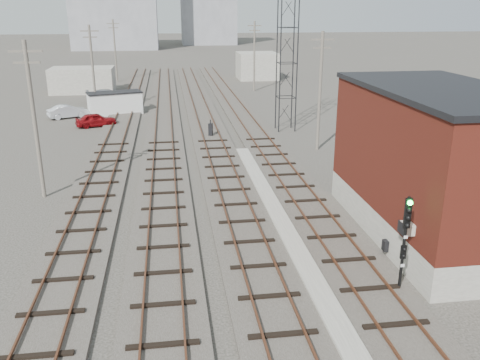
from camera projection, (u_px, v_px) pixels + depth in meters
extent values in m
plane|color=#282621|center=(205.00, 90.00, 69.23)|extent=(320.00, 320.00, 0.00)
cube|color=#332D28|center=(246.00, 121.00, 49.85)|extent=(3.20, 90.00, 0.20)
cube|color=#4C2816|center=(239.00, 118.00, 49.68)|extent=(0.07, 90.00, 0.12)
cube|color=#4C2816|center=(253.00, 118.00, 49.87)|extent=(0.07, 90.00, 0.12)
cube|color=#332D28|center=(205.00, 122.00, 49.32)|extent=(3.20, 90.00, 0.20)
cube|color=#4C2816|center=(198.00, 120.00, 49.15)|extent=(0.07, 90.00, 0.12)
cube|color=#4C2816|center=(213.00, 119.00, 49.34)|extent=(0.07, 90.00, 0.12)
cube|color=#332D28|center=(164.00, 123.00, 48.78)|extent=(3.20, 90.00, 0.20)
cube|color=#4C2816|center=(156.00, 121.00, 48.62)|extent=(0.07, 90.00, 0.12)
cube|color=#4C2816|center=(171.00, 120.00, 48.81)|extent=(0.07, 90.00, 0.12)
cube|color=#332D28|center=(121.00, 124.00, 48.25)|extent=(3.20, 90.00, 0.20)
cube|color=#4C2816|center=(114.00, 122.00, 48.08)|extent=(0.07, 90.00, 0.12)
cube|color=#4C2816|center=(129.00, 122.00, 48.28)|extent=(0.07, 90.00, 0.12)
cube|color=gray|center=(281.00, 223.00, 26.14)|extent=(0.90, 28.00, 0.26)
cube|color=gray|center=(429.00, 219.00, 25.00)|extent=(6.00, 12.00, 1.50)
cube|color=#4D1F12|center=(438.00, 151.00, 23.87)|extent=(6.00, 12.00, 5.50)
cube|color=black|center=(446.00, 90.00, 22.95)|extent=(6.20, 12.20, 0.25)
cube|color=beige|center=(407.00, 228.00, 20.34)|extent=(0.45, 0.62, 0.45)
cube|color=black|center=(385.00, 246.00, 22.79)|extent=(0.20, 0.35, 0.50)
cylinder|color=black|center=(281.00, 46.00, 43.31)|extent=(0.10, 0.10, 15.00)
cylinder|color=black|center=(298.00, 46.00, 43.50)|extent=(0.10, 0.10, 15.00)
cylinder|color=black|center=(277.00, 45.00, 44.71)|extent=(0.10, 0.10, 15.00)
cylinder|color=black|center=(294.00, 45.00, 44.91)|extent=(0.10, 0.10, 15.00)
cylinder|color=#595147|center=(35.00, 122.00, 28.63)|extent=(0.24, 0.24, 9.00)
cube|color=#595147|center=(25.00, 51.00, 27.37)|extent=(1.80, 0.12, 0.12)
cube|color=#595147|center=(27.00, 63.00, 27.57)|extent=(1.40, 0.12, 0.12)
cylinder|color=#595147|center=(93.00, 70.00, 52.06)|extent=(0.24, 0.24, 9.00)
cube|color=#595147|center=(89.00, 31.00, 50.80)|extent=(1.80, 0.12, 0.12)
cube|color=#595147|center=(90.00, 37.00, 51.00)|extent=(1.40, 0.12, 0.12)
cylinder|color=#595147|center=(115.00, 51.00, 75.49)|extent=(0.24, 0.24, 9.00)
cube|color=#595147|center=(113.00, 23.00, 74.23)|extent=(1.80, 0.12, 0.12)
cube|color=#595147|center=(113.00, 28.00, 74.43)|extent=(1.40, 0.12, 0.12)
cylinder|color=#595147|center=(320.00, 92.00, 38.65)|extent=(0.24, 0.24, 9.00)
cube|color=#595147|center=(323.00, 39.00, 37.39)|extent=(1.80, 0.12, 0.12)
cube|color=#595147|center=(322.00, 48.00, 37.58)|extent=(1.40, 0.12, 0.12)
cylinder|color=#595147|center=(254.00, 57.00, 66.76)|extent=(0.24, 0.24, 9.00)
cube|color=#595147|center=(255.00, 26.00, 65.51)|extent=(1.80, 0.12, 0.12)
cube|color=#595147|center=(255.00, 30.00, 65.70)|extent=(1.40, 0.12, 0.12)
cube|color=gray|center=(83.00, 80.00, 66.59)|extent=(8.00, 5.00, 3.20)
cube|color=gray|center=(257.00, 66.00, 79.15)|extent=(6.00, 6.00, 4.00)
cube|color=gray|center=(399.00, 291.00, 20.02)|extent=(0.40, 0.40, 0.10)
cylinder|color=black|center=(404.00, 246.00, 19.38)|extent=(0.12, 0.12, 4.01)
cube|color=black|center=(408.00, 213.00, 18.93)|extent=(0.26, 0.10, 1.20)
sphere|color=#0CE533|center=(410.00, 203.00, 18.70)|extent=(0.20, 0.20, 0.20)
sphere|color=black|center=(409.00, 210.00, 18.80)|extent=(0.20, 0.20, 0.20)
sphere|color=black|center=(408.00, 218.00, 18.89)|extent=(0.20, 0.20, 0.20)
sphere|color=black|center=(408.00, 225.00, 18.99)|extent=(0.20, 0.20, 0.20)
cube|color=black|center=(403.00, 252.00, 19.45)|extent=(0.22, 0.09, 0.55)
cube|color=white|center=(406.00, 237.00, 19.18)|extent=(0.16, 0.02, 0.12)
cube|color=white|center=(402.00, 266.00, 19.57)|extent=(0.16, 0.02, 0.12)
cube|color=black|center=(211.00, 130.00, 43.47)|extent=(0.43, 0.43, 1.14)
cylinder|color=black|center=(210.00, 122.00, 43.23)|extent=(0.09, 0.09, 0.34)
cube|color=silver|center=(115.00, 103.00, 53.06)|extent=(5.75, 3.65, 2.23)
cube|color=black|center=(114.00, 92.00, 52.68)|extent=(5.98, 3.87, 0.11)
imported|color=maroon|center=(96.00, 120.00, 47.62)|extent=(4.01, 2.47, 1.27)
imported|color=#B4B7BC|center=(68.00, 111.00, 51.32)|extent=(4.21, 2.90, 1.32)
imported|color=gray|center=(108.00, 96.00, 60.18)|extent=(5.34, 3.06, 1.46)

